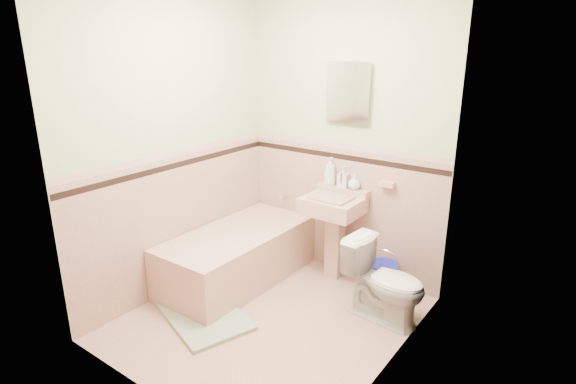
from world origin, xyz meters
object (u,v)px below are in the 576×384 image
Objects in this scene: medicine_cabinet at (349,92)px; soap_bottle_left at (330,171)px; soap_bottle_right at (354,182)px; bucket at (383,277)px; soap_bottle_mid at (343,177)px; bathtub at (238,257)px; toilet at (385,282)px; sink at (332,239)px; shoe at (185,307)px.

medicine_cabinet is 1.79× the size of soap_bottle_left.
soap_bottle_right is 0.88m from bucket.
medicine_cabinet is 0.75m from soap_bottle_mid.
bathtub is 2.29× the size of toilet.
soap_bottle_mid is at bearing -100.40° from medicine_cabinet.
soap_bottle_right reaches higher than sink.
soap_bottle_mid is at bearing 58.20° from toilet.
toilet is at bearing -41.21° from soap_bottle_right.
soap_bottle_left is at bearing -168.02° from medicine_cabinet.
bucket is at bearing 29.98° from toilet.
soap_bottle_right is 0.52× the size of bucket.
medicine_cabinet is 1.63m from toilet.
soap_bottle_right is (0.25, 0.00, -0.06)m from soap_bottle_left.
sink is 1.42m from shoe.
sink is at bearing 54.36° from shoe.
bathtub is 1.89× the size of sink.
medicine_cabinet is 3.36× the size of soap_bottle_right.
bathtub is 1.32m from bucket.
soap_bottle_mid is at bearing 91.75° from sink.
sink is 3.00× the size of bucket.
medicine_cabinet is 0.79m from soap_bottle_right.
soap_bottle_right is (0.11, -0.03, -0.78)m from medicine_cabinet.
medicine_cabinet reaches higher than soap_bottle_mid.
bucket is (0.64, -0.11, -0.85)m from soap_bottle_left.
shoe is at bearing -114.71° from soap_bottle_mid.
bathtub is 1.22m from soap_bottle_mid.
sink is 3.07× the size of soap_bottle_left.
sink is 4.09× the size of soap_bottle_mid.
shoe is at bearing 128.05° from toilet.
medicine_cabinet reaches higher than shoe.
soap_bottle_left reaches higher than soap_bottle_right.
shoe is at bearing -118.52° from soap_bottle_right.
soap_bottle_mid is (-0.01, -0.03, -0.75)m from medicine_cabinet.
soap_bottle_mid is (0.67, 0.71, 0.72)m from bathtub.
soap_bottle_right is at bearing 41.91° from bathtub.
soap_bottle_right reaches higher than toilet.
medicine_cabinet is at bearing 79.60° from soap_bottle_mid.
shoe is (-0.51, -1.40, -0.92)m from soap_bottle_left.
bucket is (1.18, 0.60, -0.09)m from bathtub.
medicine_cabinet is 1.75× the size of bucket.
bucket is at bearing -12.36° from soap_bottle_mid.
toilet is at bearing -36.08° from soap_bottle_mid.
sink is at bearing -51.86° from soap_bottle_left.
soap_bottle_right reaches higher than bucket.
soap_bottle_left is at bearing 170.22° from bucket.
medicine_cabinet is 2.27m from shoe.
medicine_cabinet is 1.65m from bucket.
sink reaches higher than bucket.
toilet is 1.63m from shoe.
soap_bottle_mid reaches higher than bathtub.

